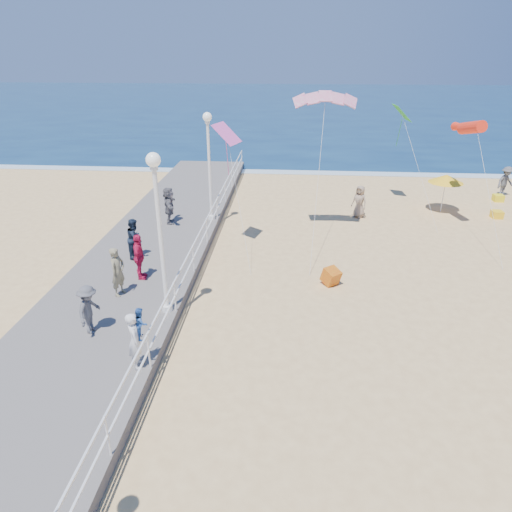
# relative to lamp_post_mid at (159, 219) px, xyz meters

# --- Properties ---
(ground) EXTENTS (160.00, 160.00, 0.00)m
(ground) POSITION_rel_lamp_post_mid_xyz_m (5.35, 0.00, -3.66)
(ground) COLOR #E7BD78
(ground) RESTS_ON ground
(ocean) EXTENTS (160.00, 90.00, 0.05)m
(ocean) POSITION_rel_lamp_post_mid_xyz_m (5.35, 65.00, -3.65)
(ocean) COLOR #0C294B
(ocean) RESTS_ON ground
(surf_line) EXTENTS (160.00, 1.20, 0.04)m
(surf_line) POSITION_rel_lamp_post_mid_xyz_m (5.35, 20.50, -3.63)
(surf_line) COLOR white
(surf_line) RESTS_ON ground
(boardwalk) EXTENTS (5.00, 44.00, 0.40)m
(boardwalk) POSITION_rel_lamp_post_mid_xyz_m (-2.15, 0.00, -3.46)
(boardwalk) COLOR slate
(boardwalk) RESTS_ON ground
(railing) EXTENTS (0.05, 42.00, 0.55)m
(railing) POSITION_rel_lamp_post_mid_xyz_m (0.30, 0.00, -2.41)
(railing) COLOR white
(railing) RESTS_ON boardwalk
(lamp_post_mid) EXTENTS (0.44, 0.44, 5.32)m
(lamp_post_mid) POSITION_rel_lamp_post_mid_xyz_m (0.00, 0.00, 0.00)
(lamp_post_mid) COLOR white
(lamp_post_mid) RESTS_ON boardwalk
(lamp_post_far) EXTENTS (0.44, 0.44, 5.32)m
(lamp_post_far) POSITION_rel_lamp_post_mid_xyz_m (0.00, 9.00, 0.00)
(lamp_post_far) COLOR white
(lamp_post_far) RESTS_ON boardwalk
(woman_holding_toddler) EXTENTS (0.59, 0.72, 1.69)m
(woman_holding_toddler) POSITION_rel_lamp_post_mid_xyz_m (-0.05, -2.97, -2.42)
(woman_holding_toddler) COLOR silver
(woman_holding_toddler) RESTS_ON boardwalk
(toddler_held) EXTENTS (0.49, 0.54, 0.93)m
(toddler_held) POSITION_rel_lamp_post_mid_xyz_m (0.10, -2.82, -1.95)
(toddler_held) COLOR #2E5EAF
(toddler_held) RESTS_ON boardwalk
(spectator_2) EXTENTS (0.68, 1.08, 1.60)m
(spectator_2) POSITION_rel_lamp_post_mid_xyz_m (-1.99, -1.44, -2.46)
(spectator_2) COLOR #4F4F54
(spectator_2) RESTS_ON boardwalk
(spectator_3) EXTENTS (0.60, 1.11, 1.79)m
(spectator_3) POSITION_rel_lamp_post_mid_xyz_m (-1.59, 2.23, -2.37)
(spectator_3) COLOR #C61846
(spectator_3) RESTS_ON boardwalk
(spectator_5) EXTENTS (0.87, 1.78, 1.83)m
(spectator_5) POSITION_rel_lamp_post_mid_xyz_m (-1.99, 8.32, -2.34)
(spectator_5) COLOR #5F5E63
(spectator_5) RESTS_ON boardwalk
(spectator_6) EXTENTS (0.59, 0.75, 1.80)m
(spectator_6) POSITION_rel_lamp_post_mid_xyz_m (-1.95, 0.95, -2.36)
(spectator_6) COLOR #7D7457
(spectator_6) RESTS_ON boardwalk
(spectator_7) EXTENTS (0.64, 0.83, 1.70)m
(spectator_7) POSITION_rel_lamp_post_mid_xyz_m (-2.38, 4.13, -2.41)
(spectator_7) COLOR #172133
(spectator_7) RESTS_ON boardwalk
(beach_walker_a) EXTENTS (1.40, 1.19, 1.87)m
(beach_walker_a) POSITION_rel_lamp_post_mid_xyz_m (17.23, 15.62, -2.72)
(beach_walker_a) COLOR #515255
(beach_walker_a) RESTS_ON ground
(beach_walker_c) EXTENTS (1.02, 0.97, 1.76)m
(beach_walker_c) POSITION_rel_lamp_post_mid_xyz_m (7.76, 11.05, -2.78)
(beach_walker_c) COLOR gray
(beach_walker_c) RESTS_ON ground
(box_kite) EXTENTS (0.87, 0.90, 0.74)m
(box_kite) POSITION_rel_lamp_post_mid_xyz_m (5.70, 3.02, -3.36)
(box_kite) COLOR #C0310B
(box_kite) RESTS_ON ground
(beach_umbrella) EXTENTS (1.90, 1.90, 2.14)m
(beach_umbrella) POSITION_rel_lamp_post_mid_xyz_m (12.54, 12.32, -1.75)
(beach_umbrella) COLOR white
(beach_umbrella) RESTS_ON ground
(beach_chair_left) EXTENTS (0.55, 0.55, 0.40)m
(beach_chair_left) POSITION_rel_lamp_post_mid_xyz_m (16.55, 14.56, -3.46)
(beach_chair_left) COLOR yellow
(beach_chair_left) RESTS_ON ground
(beach_chair_right) EXTENTS (0.55, 0.55, 0.40)m
(beach_chair_right) POSITION_rel_lamp_post_mid_xyz_m (15.28, 11.49, -3.46)
(beach_chair_right) COLOR yellow
(beach_chair_right) RESTS_ON ground
(kite_parafoil) EXTENTS (2.86, 0.94, 0.65)m
(kite_parafoil) POSITION_rel_lamp_post_mid_xyz_m (5.42, 8.30, 2.87)
(kite_parafoil) COLOR #C61755
(kite_windsock) EXTENTS (1.05, 2.95, 1.14)m
(kite_windsock) POSITION_rel_lamp_post_mid_xyz_m (12.44, 9.79, 1.38)
(kite_windsock) COLOR red
(kite_diamond_pink) EXTENTS (1.19, 1.39, 0.81)m
(kite_diamond_pink) POSITION_rel_lamp_post_mid_xyz_m (1.29, 6.29, 1.54)
(kite_diamond_pink) COLOR #F058B8
(kite_diamond_green) EXTENTS (0.97, 1.28, 0.87)m
(kite_diamond_green) POSITION_rel_lamp_post_mid_xyz_m (10.02, 13.85, 1.51)
(kite_diamond_green) COLOR green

